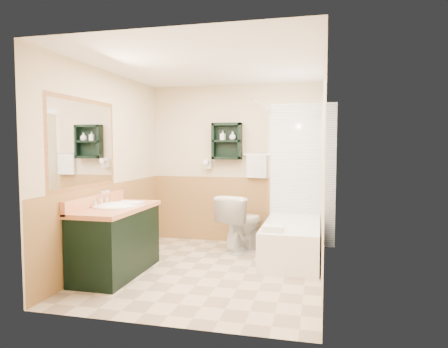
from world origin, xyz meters
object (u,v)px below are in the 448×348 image
bathtub (292,241)px  toilet (242,223)px  soap_bottle_a (223,138)px  hair_dryer (208,164)px  vanity (116,240)px  vanity_book (113,195)px  soap_bottle_b (233,137)px  wall_shelf (227,141)px

bathtub → toilet: size_ratio=1.88×
bathtub → soap_bottle_a: bearing=148.0°
hair_dryer → vanity: (-0.59, -1.79, -0.81)m
bathtub → vanity: bearing=-150.5°
hair_dryer → toilet: 1.09m
vanity_book → soap_bottle_a: bearing=72.0°
hair_dryer → vanity: hair_dryer is taller
hair_dryer → soap_bottle_a: 0.47m
hair_dryer → soap_bottle_b: (0.39, -0.03, 0.41)m
vanity_book → soap_bottle_a: size_ratio=1.36×
wall_shelf → vanity_book: 1.98m
vanity_book → soap_bottle_a: 1.96m
hair_dryer → soap_bottle_a: (0.24, -0.03, 0.40)m
vanity_book → soap_bottle_a: soap_bottle_a is taller
soap_bottle_a → soap_bottle_b: (0.15, 0.00, 0.02)m
vanity → soap_bottle_b: soap_bottle_b is taller
bathtub → soap_bottle_b: size_ratio=11.76×
vanity → soap_bottle_a: size_ratio=8.43×
hair_dryer → soap_bottle_a: soap_bottle_a is taller
bathtub → soap_bottle_b: 1.80m
vanity → bathtub: (1.92, 1.09, -0.16)m
bathtub → toilet: 0.80m
hair_dryer → bathtub: bearing=-28.1°
wall_shelf → toilet: bearing=-50.9°
soap_bottle_a → soap_bottle_b: 0.15m
wall_shelf → bathtub: bearing=-33.6°
vanity → vanity_book: (-0.17, 0.23, 0.49)m
bathtub → toilet: bearing=156.8°
vanity_book → soap_bottle_b: bearing=68.3°
toilet → soap_bottle_a: bearing=-26.2°
wall_shelf → hair_dryer: (-0.30, 0.02, -0.35)m
vanity → toilet: size_ratio=1.55×
vanity_book → wall_shelf: bearing=70.6°
vanity → soap_bottle_a: bearing=64.7°
hair_dryer → soap_bottle_b: 0.57m
wall_shelf → hair_dryer: 0.46m
wall_shelf → bathtub: (1.03, -0.68, -1.31)m
toilet → vanity_book: (-1.36, -1.16, 0.49)m
bathtub → soap_bottle_a: size_ratio=10.24×
vanity → soap_bottle_a: (0.83, 1.76, 1.21)m
hair_dryer → bathtub: size_ratio=0.16×
soap_bottle_a → soap_bottle_b: soap_bottle_b is taller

